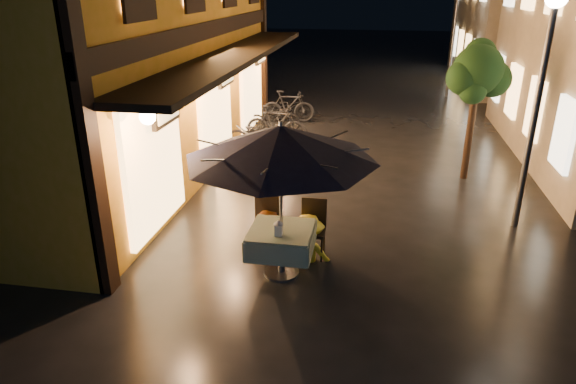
% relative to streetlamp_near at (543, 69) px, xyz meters
% --- Properties ---
extents(ground, '(90.00, 90.00, 0.00)m').
position_rel_streetlamp_near_xyz_m(ground, '(-3.00, -2.00, -2.92)').
color(ground, black).
rests_on(ground, ground).
extents(west_building, '(5.90, 11.40, 7.40)m').
position_rel_streetlamp_near_xyz_m(west_building, '(-8.72, 2.00, 0.79)').
color(west_building, gold).
rests_on(west_building, ground).
extents(street_tree, '(1.43, 1.20, 3.15)m').
position_rel_streetlamp_near_xyz_m(street_tree, '(-0.59, 2.51, -0.50)').
color(street_tree, black).
rests_on(street_tree, ground).
extents(streetlamp_near, '(0.36, 0.36, 4.23)m').
position_rel_streetlamp_near_xyz_m(streetlamp_near, '(0.00, 0.00, 0.00)').
color(streetlamp_near, '#59595E').
rests_on(streetlamp_near, ground).
extents(streetlamp_far, '(0.36, 0.36, 4.23)m').
position_rel_streetlamp_near_xyz_m(streetlamp_far, '(0.00, 12.00, 0.00)').
color(streetlamp_far, '#59595E').
rests_on(streetlamp_far, ground).
extents(cafe_table, '(0.99, 0.99, 0.78)m').
position_rel_streetlamp_near_xyz_m(cafe_table, '(-4.03, -2.46, -2.33)').
color(cafe_table, '#59595E').
rests_on(cafe_table, ground).
extents(patio_umbrella, '(2.87, 2.87, 2.46)m').
position_rel_streetlamp_near_xyz_m(patio_umbrella, '(-4.03, -2.46, -0.77)').
color(patio_umbrella, '#59595E').
rests_on(patio_umbrella, ground).
extents(cafe_chair_left, '(0.42, 0.42, 0.97)m').
position_rel_streetlamp_near_xyz_m(cafe_chair_left, '(-4.43, -1.73, -2.38)').
color(cafe_chair_left, black).
rests_on(cafe_chair_left, ground).
extents(cafe_chair_right, '(0.42, 0.42, 0.97)m').
position_rel_streetlamp_near_xyz_m(cafe_chair_right, '(-3.63, -1.73, -2.38)').
color(cafe_chair_right, black).
rests_on(cafe_chair_right, ground).
extents(table_lantern, '(0.16, 0.16, 0.25)m').
position_rel_streetlamp_near_xyz_m(table_lantern, '(-4.03, -2.67, -2.00)').
color(table_lantern, white).
rests_on(table_lantern, cafe_table).
extents(person_orange, '(0.80, 0.64, 1.56)m').
position_rel_streetlamp_near_xyz_m(person_orange, '(-4.40, -1.89, -2.14)').
color(person_orange, '#C75E10').
rests_on(person_orange, ground).
extents(person_yellow, '(1.01, 0.62, 1.51)m').
position_rel_streetlamp_near_xyz_m(person_yellow, '(-3.70, -1.90, -2.16)').
color(person_yellow, yellow).
rests_on(person_yellow, ground).
extents(bicycle_0, '(1.92, 0.81, 0.99)m').
position_rel_streetlamp_near_xyz_m(bicycle_0, '(-5.72, 1.79, -2.42)').
color(bicycle_0, black).
rests_on(bicycle_0, ground).
extents(bicycle_1, '(1.54, 0.90, 0.89)m').
position_rel_streetlamp_near_xyz_m(bicycle_1, '(-5.61, 2.60, -2.47)').
color(bicycle_1, black).
rests_on(bicycle_1, ground).
extents(bicycle_2, '(1.96, 0.99, 0.98)m').
position_rel_streetlamp_near_xyz_m(bicycle_2, '(-5.76, 3.59, -2.43)').
color(bicycle_2, black).
rests_on(bicycle_2, ground).
extents(bicycle_3, '(1.83, 0.70, 1.07)m').
position_rel_streetlamp_near_xyz_m(bicycle_3, '(-5.49, 4.51, -2.38)').
color(bicycle_3, black).
rests_on(bicycle_3, ground).
extents(bicycle_4, '(1.71, 0.98, 0.85)m').
position_rel_streetlamp_near_xyz_m(bicycle_4, '(-5.80, 5.71, -2.49)').
color(bicycle_4, black).
rests_on(bicycle_4, ground).
extents(bicycle_5, '(1.77, 0.70, 1.03)m').
position_rel_streetlamp_near_xyz_m(bicycle_5, '(-5.58, 6.91, -2.40)').
color(bicycle_5, black).
rests_on(bicycle_5, ground).
extents(bicycle_6, '(1.71, 1.12, 0.85)m').
position_rel_streetlamp_near_xyz_m(bicycle_6, '(-5.60, 7.17, -2.49)').
color(bicycle_6, black).
rests_on(bicycle_6, ground).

